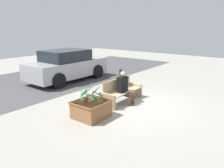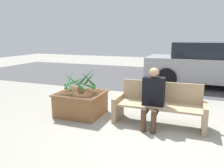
{
  "view_description": "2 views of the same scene",
  "coord_description": "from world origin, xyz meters",
  "px_view_note": "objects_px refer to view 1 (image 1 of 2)",
  "views": [
    {
      "loc": [
        -6.33,
        -3.92,
        2.75
      ],
      "look_at": [
        -0.6,
        0.5,
        0.83
      ],
      "focal_mm": 35.0,
      "sensor_mm": 36.0,
      "label": 1
    },
    {
      "loc": [
        0.71,
        -3.8,
        1.79
      ],
      "look_at": [
        -1.02,
        0.66,
        0.74
      ],
      "focal_mm": 35.0,
      "sensor_mm": 36.0,
      "label": 2
    }
  ],
  "objects_px": {
    "potted_plant": "(91,93)",
    "parked_car": "(67,65)",
    "bollard_post": "(121,75)",
    "planter_box": "(91,108)",
    "person_seated": "(124,86)",
    "bench": "(121,91)"
  },
  "relations": [
    {
      "from": "potted_plant",
      "to": "parked_car",
      "type": "height_order",
      "value": "parked_car"
    },
    {
      "from": "bollard_post",
      "to": "parked_car",
      "type": "bearing_deg",
      "value": 120.99
    },
    {
      "from": "planter_box",
      "to": "potted_plant",
      "type": "bearing_deg",
      "value": -128.61
    },
    {
      "from": "person_seated",
      "to": "planter_box",
      "type": "height_order",
      "value": "person_seated"
    },
    {
      "from": "bench",
      "to": "person_seated",
      "type": "xyz_separation_m",
      "value": [
        -0.11,
        -0.19,
        0.25
      ]
    },
    {
      "from": "potted_plant",
      "to": "planter_box",
      "type": "bearing_deg",
      "value": 51.39
    },
    {
      "from": "person_seated",
      "to": "parked_car",
      "type": "relative_size",
      "value": 0.28
    },
    {
      "from": "parked_car",
      "to": "bollard_post",
      "type": "distance_m",
      "value": 2.82
    },
    {
      "from": "bench",
      "to": "parked_car",
      "type": "distance_m",
      "value": 4.31
    },
    {
      "from": "person_seated",
      "to": "planter_box",
      "type": "bearing_deg",
      "value": 177.4
    },
    {
      "from": "parked_car",
      "to": "bench",
      "type": "bearing_deg",
      "value": -103.77
    },
    {
      "from": "planter_box",
      "to": "potted_plant",
      "type": "xyz_separation_m",
      "value": [
        -0.01,
        -0.01,
        0.51
      ]
    },
    {
      "from": "person_seated",
      "to": "potted_plant",
      "type": "height_order",
      "value": "person_seated"
    },
    {
      "from": "person_seated",
      "to": "planter_box",
      "type": "relative_size",
      "value": 1.16
    },
    {
      "from": "bench",
      "to": "bollard_post",
      "type": "height_order",
      "value": "bench"
    },
    {
      "from": "potted_plant",
      "to": "bollard_post",
      "type": "bearing_deg",
      "value": 24.25
    },
    {
      "from": "bollard_post",
      "to": "person_seated",
      "type": "bearing_deg",
      "value": -142.44
    },
    {
      "from": "planter_box",
      "to": "parked_car",
      "type": "relative_size",
      "value": 0.24
    },
    {
      "from": "bench",
      "to": "parked_car",
      "type": "relative_size",
      "value": 0.43
    },
    {
      "from": "person_seated",
      "to": "parked_car",
      "type": "xyz_separation_m",
      "value": [
        1.13,
        4.36,
        0.14
      ]
    },
    {
      "from": "potted_plant",
      "to": "bollard_post",
      "type": "xyz_separation_m",
      "value": [
        4.24,
        1.91,
        -0.44
      ]
    },
    {
      "from": "bench",
      "to": "planter_box",
      "type": "height_order",
      "value": "bench"
    }
  ]
}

